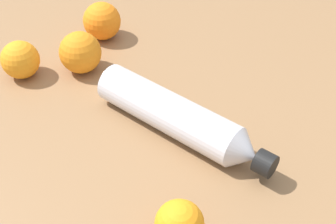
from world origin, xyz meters
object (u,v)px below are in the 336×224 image
object	(u,v)px
orange_0	(80,52)
orange_2	(179,224)
water_bottle	(179,118)
orange_3	(102,21)
orange_1	(20,60)

from	to	relation	value
orange_0	orange_2	world-z (taller)	orange_0
water_bottle	orange_3	bearing A→B (deg)	156.59
water_bottle	orange_2	distance (m)	0.20
orange_2	orange_1	bearing A→B (deg)	165.08
orange_0	orange_3	distance (m)	0.12
orange_0	orange_2	bearing A→B (deg)	-28.31
orange_1	orange_3	xyz separation A→B (m)	(0.03, 0.19, 0.00)
orange_0	orange_1	world-z (taller)	orange_0
orange_0	water_bottle	bearing A→B (deg)	-7.85
orange_2	orange_3	bearing A→B (deg)	143.25
water_bottle	orange_2	size ratio (longest dim) A/B	5.04
water_bottle	orange_1	distance (m)	0.33
orange_2	orange_0	bearing A→B (deg)	151.69
water_bottle	orange_0	distance (m)	0.25
orange_0	orange_1	xyz separation A→B (m)	(-0.08, -0.08, -0.00)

